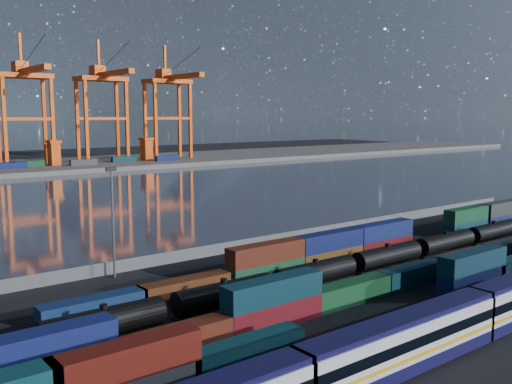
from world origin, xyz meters
TOP-DOWN VIEW (x-y plane):
  - ground at (0.00, 0.00)m, footprint 700.00×700.00m
  - harbor_water at (0.00, 105.00)m, footprint 700.00×700.00m
  - far_quay at (0.00, 210.00)m, footprint 700.00×70.00m
  - passenger_train at (-21.93, -20.57)m, footprint 78.50×3.27m
  - container_row_south at (5.19, -10.45)m, footprint 140.62×2.63m
  - container_row_mid at (1.19, -3.69)m, footprint 142.37×2.67m
  - container_row_north at (21.32, 10.74)m, footprint 128.80×2.64m
  - tanker_string at (5.20, 3.40)m, footprint 107.03×3.01m
  - waterfront_fence at (-0.00, 28.00)m, footprint 160.12×0.12m
  - yard_light_mast at (-30.00, 26.00)m, footprint 1.60×0.40m
  - straddle_carriers at (-2.50, 200.00)m, footprint 140.00×7.00m

SIDE VIEW (x-z plane):
  - ground at x=0.00m, z-range 0.00..0.00m
  - harbor_water at x=0.00m, z-range 0.01..0.01m
  - far_quay at x=0.00m, z-range 0.00..2.00m
  - waterfront_fence at x=0.00m, z-range -0.10..2.10m
  - container_row_mid at x=1.19m, z-range -0.81..4.88m
  - tanker_string at x=5.20m, z-range 0.01..4.32m
  - container_row_south at x=5.19m, z-range -0.40..5.21m
  - container_row_north at x=21.32m, z-range -0.28..5.35m
  - passenger_train at x=-21.93m, z-range 0.01..5.63m
  - straddle_carriers at x=-2.50m, z-range 2.27..13.37m
  - yard_light_mast at x=-30.00m, z-range 1.00..17.60m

